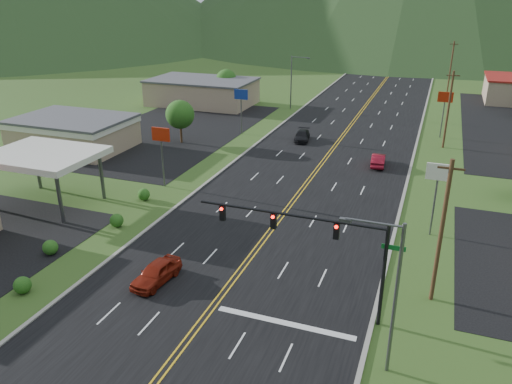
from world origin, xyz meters
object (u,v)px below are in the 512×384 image
(traffic_signal, at_px, (319,238))
(car_red_near, at_px, (156,273))
(car_dark_mid, at_px, (302,136))
(gas_canopy, at_px, (43,156))
(car_red_far, at_px, (378,160))
(streetlight_east, at_px, (390,289))
(streetlight_west, at_px, (293,79))

(traffic_signal, relative_size, car_red_near, 2.95)
(traffic_signal, height_order, car_dark_mid, traffic_signal)
(traffic_signal, distance_m, gas_canopy, 29.59)
(gas_canopy, xyz_separation_m, car_red_far, (28.43, 22.50, -4.15))
(gas_canopy, bearing_deg, streetlight_east, -19.88)
(car_dark_mid, bearing_deg, car_red_near, -99.60)
(car_dark_mid, bearing_deg, car_red_far, -41.28)
(traffic_signal, distance_m, streetlight_east, 6.17)
(traffic_signal, xyz_separation_m, car_dark_mid, (-11.28, 37.52, -4.66))
(car_red_near, xyz_separation_m, car_red_far, (11.44, 31.15, -0.04))
(car_red_near, distance_m, car_dark_mid, 38.17)
(gas_canopy, distance_m, car_red_far, 36.49)
(streetlight_west, xyz_separation_m, car_red_near, (6.66, -56.65, -4.42))
(streetlight_east, bearing_deg, streetlight_west, 110.86)
(streetlight_east, bearing_deg, car_dark_mid, 111.04)
(traffic_signal, distance_m, car_dark_mid, 39.46)
(traffic_signal, distance_m, car_red_far, 30.85)
(streetlight_west, relative_size, car_dark_mid, 1.96)
(car_red_near, relative_size, car_red_far, 1.02)
(streetlight_east, xyz_separation_m, car_red_far, (-4.75, 34.50, -4.46))
(car_red_far, bearing_deg, streetlight_east, 93.60)
(streetlight_east, bearing_deg, gas_canopy, 160.12)
(streetlight_east, bearing_deg, car_red_near, 168.31)
(traffic_signal, bearing_deg, car_red_near, -176.79)
(gas_canopy, distance_m, car_dark_mid, 34.42)
(streetlight_west, bearing_deg, car_red_near, -83.29)
(traffic_signal, height_order, streetlight_west, streetlight_west)
(gas_canopy, height_order, car_dark_mid, gas_canopy)
(streetlight_west, height_order, gas_canopy, streetlight_west)
(gas_canopy, bearing_deg, car_red_far, 38.36)
(car_dark_mid, bearing_deg, traffic_signal, -82.53)
(traffic_signal, bearing_deg, gas_canopy, 164.30)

